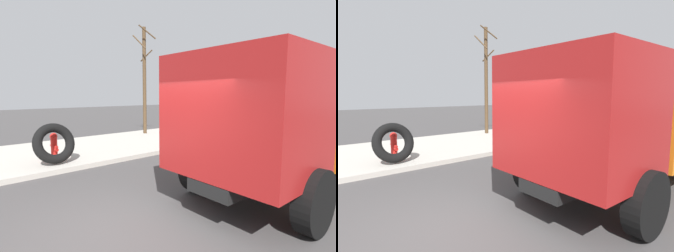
{
  "view_description": "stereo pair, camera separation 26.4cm",
  "coord_description": "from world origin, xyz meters",
  "views": [
    {
      "loc": [
        -2.01,
        -3.46,
        2.27
      ],
      "look_at": [
        3.43,
        2.63,
        1.28
      ],
      "focal_mm": 28.01,
      "sensor_mm": 36.0,
      "label": 1
    },
    {
      "loc": [
        -1.81,
        -3.63,
        2.27
      ],
      "look_at": [
        3.43,
        2.63,
        1.28
      ],
      "focal_mm": 28.01,
      "sensor_mm": 36.0,
      "label": 2
    }
  ],
  "objects": [
    {
      "name": "dump_truck_orange",
      "position": [
        4.57,
        -0.83,
        1.61
      ],
      "size": [
        7.06,
        2.94,
        3.0
      ],
      "color": "orange",
      "rests_on": "ground"
    },
    {
      "name": "sidewalk_curb",
      "position": [
        0.0,
        6.5,
        0.07
      ],
      "size": [
        36.0,
        5.0,
        0.15
      ],
      "primitive_type": "cube",
      "color": "#ADA89E",
      "rests_on": "ground"
    },
    {
      "name": "ground_plane",
      "position": [
        0.0,
        0.0,
        0.0
      ],
      "size": [
        80.0,
        80.0,
        0.0
      ],
      "primitive_type": "plane",
      "color": "#423F3F"
    },
    {
      "name": "fire_hydrant",
      "position": [
        0.81,
        5.25,
        0.62
      ],
      "size": [
        0.23,
        0.53,
        0.88
      ],
      "color": "red",
      "rests_on": "sidewalk_curb"
    },
    {
      "name": "bare_tree",
      "position": [
        6.47,
        7.9,
        3.07
      ],
      "size": [
        1.07,
        1.08,
        5.58
      ],
      "color": "#4C3823",
      "rests_on": "sidewalk_curb"
    },
    {
      "name": "loose_tire",
      "position": [
        0.63,
        4.67,
        0.79
      ],
      "size": [
        1.28,
        0.71,
        1.28
      ],
      "primitive_type": "torus",
      "rotation": [
        1.26,
        0.0,
        0.05
      ],
      "color": "black",
      "rests_on": "sidewalk_curb"
    }
  ]
}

